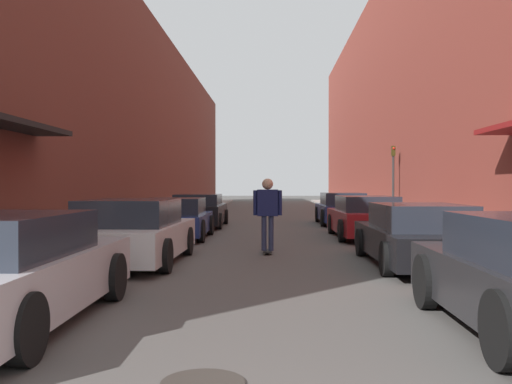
{
  "coord_description": "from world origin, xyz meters",
  "views": [
    {
      "loc": [
        0.03,
        -1.57,
        1.64
      ],
      "look_at": [
        -0.37,
        12.43,
        1.47
      ],
      "focal_mm": 40.0,
      "sensor_mm": 36.0,
      "label": 1
    }
  ],
  "objects": [
    {
      "name": "parked_car_left_2",
      "position": [
        -2.95,
        15.7,
        0.6
      ],
      "size": [
        2.09,
        3.94,
        1.24
      ],
      "color": "navy",
      "rests_on": "ground"
    },
    {
      "name": "ground",
      "position": [
        0.0,
        22.76,
        0.0
      ],
      "size": [
        125.17,
        125.17,
        0.0
      ],
      "primitive_type": "plane",
      "color": "#4C4947"
    },
    {
      "name": "parked_car_right_1",
      "position": [
        2.97,
        10.06,
        0.61
      ],
      "size": [
        1.98,
        4.76,
        1.26
      ],
      "color": "black",
      "rests_on": "ground"
    },
    {
      "name": "building_row_left",
      "position": [
        -7.8,
        28.44,
        4.98
      ],
      "size": [
        4.9,
        56.9,
        9.97
      ],
      "color": "brown",
      "rests_on": "ground"
    },
    {
      "name": "traffic_light",
      "position": [
        5.43,
        24.01,
        2.15
      ],
      "size": [
        0.16,
        0.22,
        3.26
      ],
      "color": "#2D2D2D",
      "rests_on": "curb_strip_right"
    },
    {
      "name": "parked_car_right_2",
      "position": [
        2.91,
        16.12,
        0.63
      ],
      "size": [
        1.98,
        4.66,
        1.3
      ],
      "color": "maroon",
      "rests_on": "ground"
    },
    {
      "name": "skateboarder",
      "position": [
        -0.08,
        12.0,
        1.11
      ],
      "size": [
        0.69,
        0.78,
        1.79
      ],
      "color": "black",
      "rests_on": "ground"
    },
    {
      "name": "building_row_right",
      "position": [
        7.8,
        28.44,
        6.36
      ],
      "size": [
        4.9,
        56.9,
        12.72
      ],
      "color": "brown",
      "rests_on": "ground"
    },
    {
      "name": "parked_car_left_1",
      "position": [
        -2.89,
        10.2,
        0.64
      ],
      "size": [
        2.08,
        4.5,
        1.34
      ],
      "color": "silver",
      "rests_on": "ground"
    },
    {
      "name": "parked_car_left_0",
      "position": [
        -3.05,
        4.89,
        0.64
      ],
      "size": [
        1.89,
        4.71,
        1.31
      ],
      "color": "#B7B7BC",
      "rests_on": "ground"
    },
    {
      "name": "manhole_cover",
      "position": [
        -0.54,
        3.07,
        0.01
      ],
      "size": [
        0.7,
        0.7,
        0.02
      ],
      "color": "#332D28",
      "rests_on": "ground"
    },
    {
      "name": "curb_strip_right",
      "position": [
        4.9,
        28.45,
        0.06
      ],
      "size": [
        1.8,
        56.9,
        0.12
      ],
      "color": "gray",
      "rests_on": "ground"
    },
    {
      "name": "curb_strip_left",
      "position": [
        -4.9,
        28.45,
        0.06
      ],
      "size": [
        1.8,
        56.9,
        0.12
      ],
      "color": "gray",
      "rests_on": "ground"
    },
    {
      "name": "parked_car_left_3",
      "position": [
        -2.85,
        20.75,
        0.62
      ],
      "size": [
        2.02,
        4.69,
        1.28
      ],
      "color": "black",
      "rests_on": "ground"
    },
    {
      "name": "parked_car_right_3",
      "position": [
        2.94,
        22.22,
        0.64
      ],
      "size": [
        1.98,
        4.58,
        1.32
      ],
      "color": "navy",
      "rests_on": "ground"
    }
  ]
}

